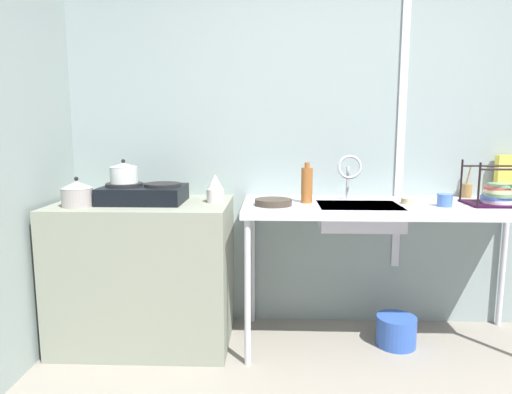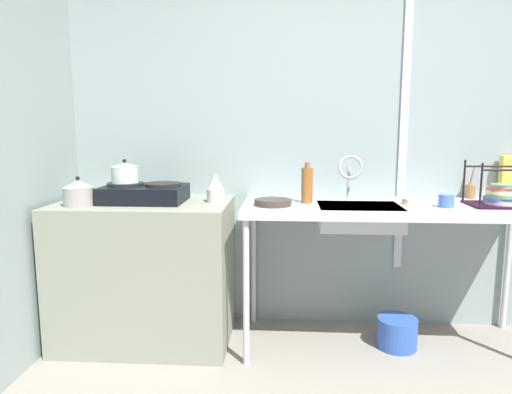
{
  "view_description": "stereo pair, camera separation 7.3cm",
  "coord_description": "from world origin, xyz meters",
  "px_view_note": "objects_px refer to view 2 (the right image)",
  "views": [
    {
      "loc": [
        -0.66,
        -1.3,
        1.33
      ],
      "look_at": [
        -0.76,
        1.38,
        0.92
      ],
      "focal_mm": 31.77,
      "sensor_mm": 36.0,
      "label": 1
    },
    {
      "loc": [
        -0.59,
        -1.3,
        1.33
      ],
      "look_at": [
        -0.76,
        1.38,
        0.92
      ],
      "focal_mm": 31.77,
      "sensor_mm": 36.0,
      "label": 2
    }
  ],
  "objects_px": {
    "pot_beside_stove": "(79,193)",
    "faucet": "(350,170)",
    "utensil_jar": "(470,191)",
    "sink_basin": "(359,217)",
    "small_bowl_on_drainboard": "(412,202)",
    "bottle_by_sink": "(307,185)",
    "dish_rack": "(501,196)",
    "pot_on_left_burner": "(125,173)",
    "bucket_on_floor": "(397,333)",
    "cup_by_rack": "(446,201)",
    "stove": "(145,193)",
    "percolator": "(215,188)",
    "frying_pan": "(273,202)"
  },
  "relations": [
    {
      "from": "pot_beside_stove",
      "to": "faucet",
      "type": "height_order",
      "value": "faucet"
    },
    {
      "from": "utensil_jar",
      "to": "sink_basin",
      "type": "bearing_deg",
      "value": -156.58
    },
    {
      "from": "small_bowl_on_drainboard",
      "to": "bottle_by_sink",
      "type": "xyz_separation_m",
      "value": [
        -0.62,
        0.02,
        0.09
      ]
    },
    {
      "from": "pot_beside_stove",
      "to": "dish_rack",
      "type": "xyz_separation_m",
      "value": [
        2.45,
        0.15,
        -0.02
      ]
    },
    {
      "from": "dish_rack",
      "to": "small_bowl_on_drainboard",
      "type": "relative_size",
      "value": 3.12
    },
    {
      "from": "pot_on_left_burner",
      "to": "faucet",
      "type": "relative_size",
      "value": 0.58
    },
    {
      "from": "small_bowl_on_drainboard",
      "to": "pot_beside_stove",
      "type": "bearing_deg",
      "value": -175.12
    },
    {
      "from": "bottle_by_sink",
      "to": "bucket_on_floor",
      "type": "distance_m",
      "value": 1.06
    },
    {
      "from": "cup_by_rack",
      "to": "stove",
      "type": "bearing_deg",
      "value": 177.48
    },
    {
      "from": "stove",
      "to": "bottle_by_sink",
      "type": "relative_size",
      "value": 2.0
    },
    {
      "from": "pot_beside_stove",
      "to": "dish_rack",
      "type": "relative_size",
      "value": 0.5
    },
    {
      "from": "pot_beside_stove",
      "to": "faucet",
      "type": "distance_m",
      "value": 1.62
    },
    {
      "from": "stove",
      "to": "pot_on_left_burner",
      "type": "relative_size",
      "value": 2.95
    },
    {
      "from": "stove",
      "to": "utensil_jar",
      "type": "xyz_separation_m",
      "value": [
        2.05,
        0.28,
        -0.01
      ]
    },
    {
      "from": "bottle_by_sink",
      "to": "utensil_jar",
      "type": "bearing_deg",
      "value": 13.59
    },
    {
      "from": "percolator",
      "to": "sink_basin",
      "type": "bearing_deg",
      "value": -4.94
    },
    {
      "from": "stove",
      "to": "faucet",
      "type": "bearing_deg",
      "value": 4.65
    },
    {
      "from": "faucet",
      "to": "small_bowl_on_drainboard",
      "type": "bearing_deg",
      "value": -15.01
    },
    {
      "from": "pot_on_left_burner",
      "to": "utensil_jar",
      "type": "distance_m",
      "value": 2.19
    },
    {
      "from": "pot_beside_stove",
      "to": "frying_pan",
      "type": "xyz_separation_m",
      "value": [
        1.13,
        0.08,
        -0.06
      ]
    },
    {
      "from": "utensil_jar",
      "to": "frying_pan",
      "type": "bearing_deg",
      "value": -164.27
    },
    {
      "from": "faucet",
      "to": "bottle_by_sink",
      "type": "bearing_deg",
      "value": -163.34
    },
    {
      "from": "pot_beside_stove",
      "to": "utensil_jar",
      "type": "xyz_separation_m",
      "value": [
        2.39,
        0.44,
        -0.03
      ]
    },
    {
      "from": "pot_beside_stove",
      "to": "sink_basin",
      "type": "distance_m",
      "value": 1.64
    },
    {
      "from": "utensil_jar",
      "to": "cup_by_rack",
      "type": "bearing_deg",
      "value": -127.5
    },
    {
      "from": "pot_beside_stove",
      "to": "faucet",
      "type": "xyz_separation_m",
      "value": [
        1.59,
        0.26,
        0.12
      ]
    },
    {
      "from": "utensil_jar",
      "to": "percolator",
      "type": "bearing_deg",
      "value": -171.09
    },
    {
      "from": "bucket_on_floor",
      "to": "pot_on_left_burner",
      "type": "bearing_deg",
      "value": 179.01
    },
    {
      "from": "stove",
      "to": "percolator",
      "type": "distance_m",
      "value": 0.43
    },
    {
      "from": "frying_pan",
      "to": "pot_on_left_burner",
      "type": "bearing_deg",
      "value": 175.18
    },
    {
      "from": "pot_beside_stove",
      "to": "utensil_jar",
      "type": "relative_size",
      "value": 0.85
    },
    {
      "from": "bucket_on_floor",
      "to": "bottle_by_sink",
      "type": "bearing_deg",
      "value": 174.74
    },
    {
      "from": "percolator",
      "to": "frying_pan",
      "type": "distance_m",
      "value": 0.37
    },
    {
      "from": "cup_by_rack",
      "to": "bucket_on_floor",
      "type": "height_order",
      "value": "cup_by_rack"
    },
    {
      "from": "frying_pan",
      "to": "bottle_by_sink",
      "type": "relative_size",
      "value": 0.89
    },
    {
      "from": "dish_rack",
      "to": "frying_pan",
      "type": "bearing_deg",
      "value": -177.11
    },
    {
      "from": "stove",
      "to": "pot_on_left_burner",
      "type": "xyz_separation_m",
      "value": [
        -0.12,
        0.0,
        0.12
      ]
    },
    {
      "from": "sink_basin",
      "to": "faucet",
      "type": "xyz_separation_m",
      "value": [
        -0.04,
        0.15,
        0.26
      ]
    },
    {
      "from": "dish_rack",
      "to": "utensil_jar",
      "type": "distance_m",
      "value": 0.29
    },
    {
      "from": "pot_on_left_burner",
      "to": "bucket_on_floor",
      "type": "distance_m",
      "value": 1.93
    },
    {
      "from": "pot_on_left_burner",
      "to": "frying_pan",
      "type": "bearing_deg",
      "value": -4.82
    },
    {
      "from": "frying_pan",
      "to": "stove",
      "type": "bearing_deg",
      "value": 174.47
    },
    {
      "from": "small_bowl_on_drainboard",
      "to": "bottle_by_sink",
      "type": "bearing_deg",
      "value": 178.54
    },
    {
      "from": "sink_basin",
      "to": "frying_pan",
      "type": "xyz_separation_m",
      "value": [
        -0.5,
        -0.03,
        0.09
      ]
    },
    {
      "from": "dish_rack",
      "to": "cup_by_rack",
      "type": "relative_size",
      "value": 4.14
    },
    {
      "from": "cup_by_rack",
      "to": "bucket_on_floor",
      "type": "distance_m",
      "value": 0.86
    },
    {
      "from": "sink_basin",
      "to": "cup_by_rack",
      "type": "distance_m",
      "value": 0.49
    },
    {
      "from": "percolator",
      "to": "sink_basin",
      "type": "height_order",
      "value": "percolator"
    },
    {
      "from": "bucket_on_floor",
      "to": "frying_pan",
      "type": "bearing_deg",
      "value": -176.44
    },
    {
      "from": "utensil_jar",
      "to": "pot_on_left_burner",
      "type": "bearing_deg",
      "value": -172.66
    }
  ]
}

